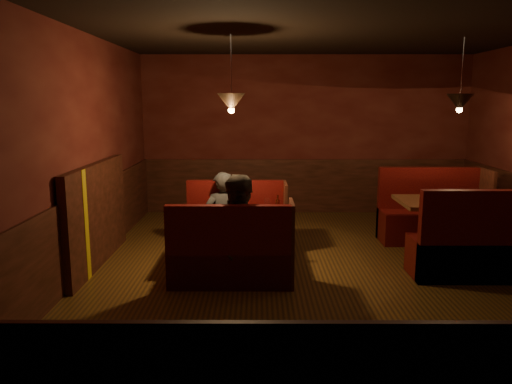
{
  "coord_description": "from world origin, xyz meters",
  "views": [
    {
      "loc": [
        -0.88,
        -5.76,
        2.06
      ],
      "look_at": [
        -0.9,
        0.36,
        0.95
      ],
      "focal_mm": 35.0,
      "sensor_mm": 36.0,
      "label": 1
    }
  ],
  "objects_px": {
    "diner_a": "(222,199)",
    "main_bench_far": "(237,228)",
    "main_table": "(233,225)",
    "second_bench_far": "(432,218)",
    "second_table": "(452,215)",
    "second_bench_near": "(480,250)",
    "main_bench_near": "(232,260)",
    "diner_b": "(243,215)"
  },
  "relations": [
    {
      "from": "second_bench_near",
      "to": "main_bench_far",
      "type": "bearing_deg",
      "value": 157.0
    },
    {
      "from": "main_bench_far",
      "to": "main_bench_near",
      "type": "xyz_separation_m",
      "value": [
        0.0,
        -1.45,
        0.0
      ]
    },
    {
      "from": "second_bench_near",
      "to": "diner_a",
      "type": "distance_m",
      "value": 3.35
    },
    {
      "from": "main_table",
      "to": "diner_b",
      "type": "height_order",
      "value": "diner_b"
    },
    {
      "from": "second_table",
      "to": "diner_b",
      "type": "xyz_separation_m",
      "value": [
        -2.74,
        -0.95,
        0.22
      ]
    },
    {
      "from": "main_bench_far",
      "to": "diner_b",
      "type": "height_order",
      "value": "diner_b"
    },
    {
      "from": "main_bench_far",
      "to": "second_bench_far",
      "type": "distance_m",
      "value": 2.93
    },
    {
      "from": "main_table",
      "to": "second_bench_near",
      "type": "relative_size",
      "value": 0.84
    },
    {
      "from": "main_table",
      "to": "second_bench_far",
      "type": "bearing_deg",
      "value": 21.54
    },
    {
      "from": "main_table",
      "to": "second_table",
      "type": "relative_size",
      "value": 0.93
    },
    {
      "from": "main_bench_near",
      "to": "second_bench_far",
      "type": "bearing_deg",
      "value": 32.94
    },
    {
      "from": "main_bench_near",
      "to": "diner_b",
      "type": "height_order",
      "value": "diner_b"
    },
    {
      "from": "main_table",
      "to": "second_bench_far",
      "type": "distance_m",
      "value": 3.14
    },
    {
      "from": "main_table",
      "to": "main_bench_far",
      "type": "distance_m",
      "value": 0.76
    },
    {
      "from": "main_bench_near",
      "to": "second_table",
      "type": "height_order",
      "value": "main_bench_near"
    },
    {
      "from": "diner_b",
      "to": "diner_a",
      "type": "bearing_deg",
      "value": 103.46
    },
    {
      "from": "main_table",
      "to": "second_bench_far",
      "type": "height_order",
      "value": "second_bench_far"
    },
    {
      "from": "second_bench_far",
      "to": "second_bench_near",
      "type": "bearing_deg",
      "value": -90.0
    },
    {
      "from": "main_table",
      "to": "second_bench_near",
      "type": "height_order",
      "value": "second_bench_near"
    },
    {
      "from": "main_bench_far",
      "to": "diner_b",
      "type": "relative_size",
      "value": 0.88
    },
    {
      "from": "main_table",
      "to": "diner_b",
      "type": "relative_size",
      "value": 0.8
    },
    {
      "from": "diner_a",
      "to": "diner_b",
      "type": "distance_m",
      "value": 1.37
    },
    {
      "from": "second_bench_near",
      "to": "diner_b",
      "type": "xyz_separation_m",
      "value": [
        -2.78,
        -0.12,
        0.45
      ]
    },
    {
      "from": "second_table",
      "to": "second_bench_far",
      "type": "xyz_separation_m",
      "value": [
        0.03,
        0.83,
        -0.23
      ]
    },
    {
      "from": "main_bench_near",
      "to": "second_bench_near",
      "type": "relative_size",
      "value": 0.92
    },
    {
      "from": "main_bench_near",
      "to": "second_bench_far",
      "type": "xyz_separation_m",
      "value": [
        2.9,
        1.88,
        0.04
      ]
    },
    {
      "from": "main_bench_far",
      "to": "second_table",
      "type": "height_order",
      "value": "main_bench_far"
    },
    {
      "from": "main_bench_far",
      "to": "second_table",
      "type": "bearing_deg",
      "value": -8.02
    },
    {
      "from": "main_bench_near",
      "to": "diner_a",
      "type": "distance_m",
      "value": 1.5
    },
    {
      "from": "main_bench_far",
      "to": "second_bench_far",
      "type": "bearing_deg",
      "value": 8.31
    },
    {
      "from": "second_table",
      "to": "second_bench_near",
      "type": "relative_size",
      "value": 0.9
    },
    {
      "from": "second_bench_far",
      "to": "second_bench_near",
      "type": "xyz_separation_m",
      "value": [
        0.0,
        -1.65,
        0.0
      ]
    },
    {
      "from": "main_table",
      "to": "main_bench_far",
      "type": "bearing_deg",
      "value": 88.85
    },
    {
      "from": "main_table",
      "to": "second_table",
      "type": "bearing_deg",
      "value": 6.4
    },
    {
      "from": "second_bench_far",
      "to": "diner_a",
      "type": "bearing_deg",
      "value": -171.72
    },
    {
      "from": "second_bench_far",
      "to": "main_table",
      "type": "bearing_deg",
      "value": -158.46
    },
    {
      "from": "main_table",
      "to": "diner_a",
      "type": "bearing_deg",
      "value": 105.65
    },
    {
      "from": "second_bench_far",
      "to": "main_bench_far",
      "type": "bearing_deg",
      "value": -171.69
    },
    {
      "from": "second_bench_near",
      "to": "diner_b",
      "type": "height_order",
      "value": "diner_b"
    },
    {
      "from": "main_bench_near",
      "to": "diner_a",
      "type": "height_order",
      "value": "diner_a"
    },
    {
      "from": "main_bench_far",
      "to": "second_bench_near",
      "type": "distance_m",
      "value": 3.15
    },
    {
      "from": "diner_a",
      "to": "main_bench_far",
      "type": "bearing_deg",
      "value": 162.99
    }
  ]
}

